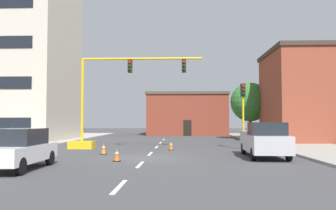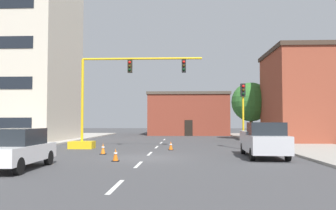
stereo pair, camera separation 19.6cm
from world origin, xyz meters
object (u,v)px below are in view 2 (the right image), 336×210
at_px(traffic_cone_roadside_b, 116,155).
at_px(sedan_white_near_left, 17,148).
at_px(traffic_light_pole_right, 243,101).
at_px(tree_right_far, 251,102).
at_px(traffic_cone_roadside_c, 171,146).
at_px(traffic_cone_roadside_a, 103,149).
at_px(pickup_truck_silver, 263,140).
at_px(traffic_signal_gantry, 99,118).

bearing_deg(traffic_cone_roadside_b, sedan_white_near_left, -139.80).
height_order(traffic_light_pole_right, tree_right_far, tree_right_far).
distance_m(tree_right_far, traffic_cone_roadside_b, 25.18).
bearing_deg(sedan_white_near_left, traffic_cone_roadside_b, 40.20).
bearing_deg(traffic_cone_roadside_c, sedan_white_near_left, -121.77).
xyz_separation_m(traffic_cone_roadside_a, traffic_cone_roadside_c, (4.08, 3.29, -0.03)).
relative_size(traffic_light_pole_right, traffic_cone_roadside_b, 7.27).
distance_m(sedan_white_near_left, traffic_cone_roadside_b, 4.82).
distance_m(traffic_light_pole_right, pickup_truck_silver, 6.10).
relative_size(pickup_truck_silver, traffic_cone_roadside_b, 8.30).
distance_m(tree_right_far, traffic_cone_roadside_c, 17.95).
relative_size(traffic_light_pole_right, traffic_cone_roadside_c, 7.56).
distance_m(traffic_cone_roadside_a, traffic_cone_roadside_c, 5.25).
xyz_separation_m(traffic_light_pole_right, sedan_white_near_left, (-11.50, -10.93, -2.64)).
height_order(traffic_signal_gantry, tree_right_far, traffic_signal_gantry).
height_order(traffic_cone_roadside_a, traffic_cone_roadside_b, traffic_cone_roadside_a).
xyz_separation_m(traffic_signal_gantry, traffic_light_pole_right, (10.67, -0.21, 1.23)).
bearing_deg(traffic_signal_gantry, traffic_cone_roadside_a, -73.18).
xyz_separation_m(traffic_cone_roadside_a, traffic_cone_roadside_b, (1.51, -3.68, -0.02)).
distance_m(traffic_light_pole_right, traffic_cone_roadside_b, 11.54).
bearing_deg(traffic_signal_gantry, traffic_cone_roadside_c, -11.31).
height_order(traffic_signal_gantry, sedan_white_near_left, traffic_signal_gantry).
bearing_deg(traffic_cone_roadside_a, traffic_cone_roadside_b, -67.65).
xyz_separation_m(sedan_white_near_left, traffic_cone_roadside_c, (6.23, 10.06, -0.58)).
xyz_separation_m(traffic_light_pole_right, traffic_cone_roadside_b, (-7.84, -7.84, -3.20)).
height_order(traffic_signal_gantry, pickup_truck_silver, traffic_signal_gantry).
bearing_deg(tree_right_far, traffic_cone_roadside_a, -124.41).
bearing_deg(sedan_white_near_left, tree_right_far, 59.60).
bearing_deg(traffic_light_pole_right, pickup_truck_silver, -88.18).
relative_size(traffic_light_pole_right, pickup_truck_silver, 0.88).
xyz_separation_m(sedan_white_near_left, traffic_cone_roadside_a, (2.15, 6.77, -0.55)).
bearing_deg(traffic_cone_roadside_c, traffic_cone_roadside_b, -110.26).
bearing_deg(traffic_cone_roadside_a, traffic_light_pole_right, 24.00).
xyz_separation_m(traffic_light_pole_right, traffic_cone_roadside_a, (-9.35, -4.16, -3.19)).
relative_size(tree_right_far, sedan_white_near_left, 1.43).
bearing_deg(sedan_white_near_left, pickup_truck_silver, 24.78).
height_order(traffic_cone_roadside_a, traffic_cone_roadside_c, traffic_cone_roadside_a).
bearing_deg(pickup_truck_silver, traffic_cone_roadside_c, 139.34).
bearing_deg(traffic_cone_roadside_b, pickup_truck_silver, 15.98).
distance_m(traffic_signal_gantry, traffic_cone_roadside_b, 8.76).
relative_size(tree_right_far, traffic_cone_roadside_b, 9.81).
height_order(pickup_truck_silver, traffic_cone_roadside_b, pickup_truck_silver).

